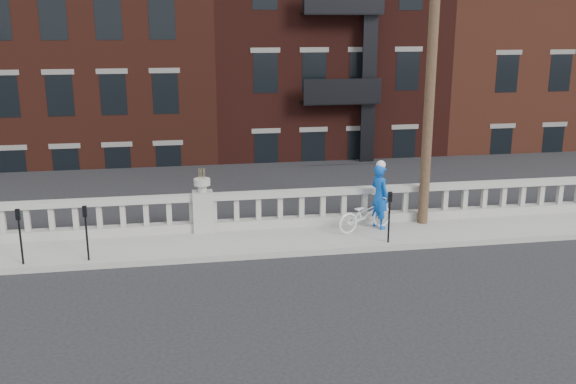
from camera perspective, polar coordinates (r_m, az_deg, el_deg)
ground at (r=14.19m, az=-6.74°, el=-8.97°), size 120.00×120.00×0.00m
sidewalk at (r=16.95m, az=-7.34°, el=-4.65°), size 32.00×2.20×0.15m
balustrade at (r=17.68m, az=-7.55°, el=-1.90°), size 28.00×0.34×1.03m
planter_pedestal at (r=17.62m, az=-7.57°, el=-1.31°), size 0.55×0.55×1.76m
lower_level at (r=36.16m, az=-8.12°, el=9.91°), size 80.00×44.00×20.80m
utility_pole at (r=17.91m, az=12.74°, el=13.03°), size 1.60×0.28×10.00m
parking_meter_b at (r=16.28m, az=-22.75°, el=-3.15°), size 0.10×0.09×1.36m
parking_meter_c at (r=16.00m, az=-17.51°, el=-2.97°), size 0.10×0.09×1.36m
parking_meter_d at (r=16.70m, az=9.00°, el=-1.70°), size 0.10×0.09×1.36m
bicycle at (r=17.68m, az=6.88°, el=-1.96°), size 1.87×1.22×0.93m
cyclist at (r=17.86m, az=8.15°, el=-0.38°), size 0.65×0.77×1.80m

